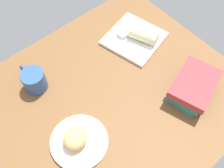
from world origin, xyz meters
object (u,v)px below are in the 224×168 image
at_px(square_plate, 134,39).
at_px(coffee_mug, 34,80).
at_px(scone_pastry, 75,138).
at_px(breakfast_wrap, 144,35).
at_px(round_plate, 79,142).
at_px(book_stack, 193,88).
at_px(sauce_cup, 123,33).

height_order(square_plate, coffee_mug, coffee_mug).
relative_size(scone_pastry, breakfast_wrap, 0.73).
relative_size(round_plate, breakfast_wrap, 1.68).
bearing_deg(scone_pastry, book_stack, 164.41).
distance_m(sauce_cup, book_stack, 0.41).
relative_size(round_plate, book_stack, 0.88).
distance_m(sauce_cup, breakfast_wrap, 0.10).
bearing_deg(scone_pastry, coffee_mug, -93.60).
xyz_separation_m(round_plate, book_stack, (-0.48, 0.13, 0.04)).
relative_size(round_plate, scone_pastry, 2.31).
xyz_separation_m(scone_pastry, sauce_cup, (-0.48, -0.27, -0.02)).
relative_size(scone_pastry, square_plate, 0.39).
relative_size(square_plate, breakfast_wrap, 1.85).
xyz_separation_m(square_plate, breakfast_wrap, (-0.02, 0.04, 0.04)).
height_order(book_stack, coffee_mug, coffee_mug).
xyz_separation_m(square_plate, coffee_mug, (0.48, -0.08, 0.04)).
relative_size(scone_pastry, book_stack, 0.38).
height_order(sauce_cup, book_stack, book_stack).
distance_m(square_plate, breakfast_wrap, 0.06).
height_order(sauce_cup, breakfast_wrap, breakfast_wrap).
xyz_separation_m(sauce_cup, book_stack, (-0.01, 0.41, 0.02)).
bearing_deg(breakfast_wrap, sauce_cup, -80.08).
xyz_separation_m(sauce_cup, breakfast_wrap, (-0.05, 0.08, 0.02)).
bearing_deg(book_stack, sauce_cup, -88.63).
distance_m(round_plate, sauce_cup, 0.55).
relative_size(round_plate, coffee_mug, 1.51).
height_order(scone_pastry, square_plate, scone_pastry).
bearing_deg(sauce_cup, book_stack, 91.37).
bearing_deg(book_stack, round_plate, -15.14).
bearing_deg(scone_pastry, sauce_cup, -150.08).
bearing_deg(square_plate, round_plate, 25.41).
height_order(round_plate, coffee_mug, coffee_mug).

